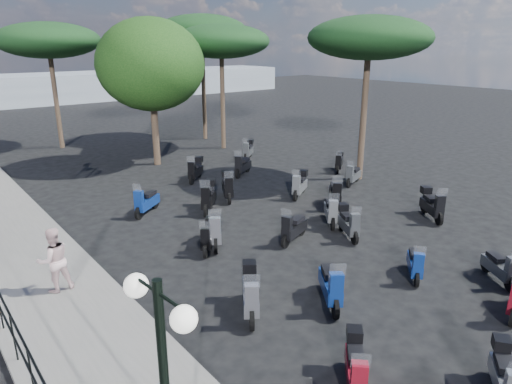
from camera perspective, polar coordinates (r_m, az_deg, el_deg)
ground at (r=14.46m, az=3.63°, el=-7.41°), size 120.00×120.00×0.00m
sidewalk at (r=14.23m, az=-25.50°, el=-9.40°), size 3.00×30.00×0.15m
pedestrian_far at (r=12.73m, az=-23.95°, el=-7.75°), size 0.85×0.68×1.71m
scooter_1 at (r=9.26m, az=12.36°, el=-20.73°), size 1.23×1.21×1.25m
scooter_2 at (r=11.14m, az=-0.69°, el=-12.61°), size 1.17×1.53×1.41m
scooter_3 at (r=14.43m, az=-6.02°, el=-5.58°), size 1.10×1.22×1.19m
scooter_4 at (r=17.80m, az=-13.57°, el=-1.25°), size 1.47×1.11×1.38m
scooter_5 at (r=9.96m, az=28.66°, el=-19.73°), size 1.35×1.03×1.24m
scooter_6 at (r=11.66m, az=9.36°, el=-11.56°), size 1.17×1.51×1.43m
scooter_7 at (r=14.97m, az=4.71°, el=-4.59°), size 1.60×0.80×1.33m
scooter_8 at (r=14.71m, az=-5.10°, el=-4.81°), size 1.14×1.61×1.47m
scooter_9 at (r=17.72m, az=-5.97°, el=-0.67°), size 1.35×1.47×1.45m
scooter_11 at (r=14.17m, az=28.19°, el=-8.37°), size 0.92×1.33×1.21m
scooter_12 at (r=13.47m, az=19.27°, el=-8.52°), size 1.21×1.04×1.20m
scooter_13 at (r=16.56m, az=9.36°, el=-2.46°), size 1.19×1.37×1.36m
scooter_14 at (r=18.99m, az=-3.58°, el=0.62°), size 1.05×1.60×1.40m
scooter_15 at (r=21.72m, az=-7.58°, el=2.70°), size 1.39×1.26×1.36m
scooter_17 at (r=15.58m, az=11.46°, el=-3.85°), size 0.96×1.50×1.31m
scooter_18 at (r=18.39m, az=9.88°, el=-0.29°), size 1.34×1.41×1.46m
scooter_19 at (r=19.40m, az=5.48°, el=0.87°), size 1.50×1.03×1.33m
scooter_20 at (r=22.46m, az=-1.70°, el=3.27°), size 1.54×1.01×1.38m
scooter_23 at (r=18.05m, az=21.14°, el=-1.56°), size 1.15×1.52×1.40m
scooter_24 at (r=21.43m, az=12.04°, el=2.03°), size 1.51×0.76×1.26m
scooter_25 at (r=23.61m, az=10.34°, el=3.66°), size 1.30×1.02×1.21m
scooter_26 at (r=25.68m, az=-1.00°, el=5.21°), size 1.37×1.19×1.32m
broadleaf_tree at (r=24.49m, az=-13.02°, el=15.22°), size 5.45×5.45×7.51m
pine_0 at (r=31.09m, az=-6.81°, el=19.38°), size 5.77×5.77×8.02m
pine_1 at (r=28.00m, az=-4.36°, el=18.24°), size 5.66×5.66×7.33m
pine_2 at (r=30.51m, az=-24.56°, el=16.83°), size 5.95×5.95×7.43m
pine_3 at (r=21.71m, az=13.97°, el=18.13°), size 5.50×5.50×7.41m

